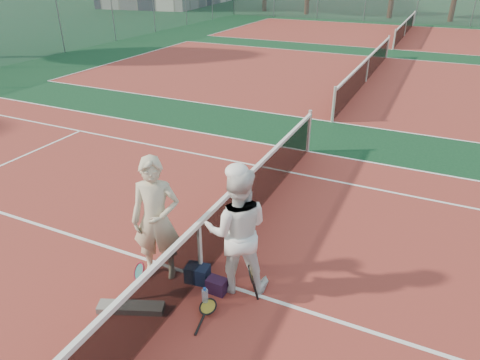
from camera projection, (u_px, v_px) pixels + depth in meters
name	position (u px, v px, depth m)	size (l,w,h in m)	color
ground	(201.00, 277.00, 6.62)	(130.00, 130.00, 0.00)	#0E341B
court_main	(201.00, 277.00, 6.62)	(23.77, 10.97, 0.01)	maroon
court_far_a	(366.00, 82.00, 17.50)	(23.77, 10.97, 0.01)	maroon
court_far_b	(404.00, 36.00, 28.38)	(23.77, 10.97, 0.01)	maroon
net_main	(200.00, 251.00, 6.39)	(0.10, 10.98, 1.02)	black
net_far_a	(367.00, 69.00, 17.27)	(0.10, 10.98, 1.02)	black
net_far_b	(405.00, 28.00, 28.15)	(0.10, 10.98, 1.02)	black
fence_back	(418.00, 3.00, 33.34)	(32.00, 0.06, 3.00)	slate
player_a	(156.00, 220.00, 6.26)	(0.72, 0.47, 1.98)	beige
player_b	(237.00, 231.00, 6.04)	(0.94, 0.74, 1.94)	white
racket_red	(140.00, 280.00, 6.17)	(0.32, 0.27, 0.54)	maroon
racket_black_held	(251.00, 284.00, 6.05)	(0.17, 0.27, 0.59)	black
racket_spare	(208.00, 308.00, 5.95)	(0.60, 0.27, 0.13)	black
sports_bag_navy	(198.00, 274.00, 6.49)	(0.35, 0.24, 0.28)	black
sports_bag_purple	(217.00, 286.00, 6.28)	(0.29, 0.20, 0.23)	black
net_cover_canvas	(131.00, 308.00, 5.98)	(0.93, 0.21, 0.10)	slate
water_bottle	(205.00, 298.00, 5.99)	(0.09, 0.09, 0.30)	silver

